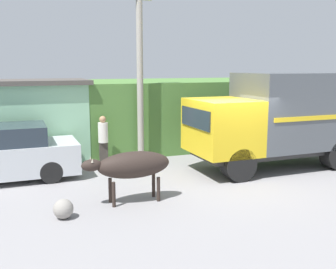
{
  "coord_description": "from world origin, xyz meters",
  "views": [
    {
      "loc": [
        -6.1,
        -9.98,
        3.41
      ],
      "look_at": [
        -2.16,
        0.04,
        1.54
      ],
      "focal_mm": 42.0,
      "sensor_mm": 36.0,
      "label": 1
    }
  ],
  "objects": [
    {
      "name": "utility_pole",
      "position": [
        -1.92,
        3.37,
        3.35
      ],
      "size": [
        0.9,
        0.23,
        6.48
      ],
      "color": "#9E998E",
      "rests_on": "ground_plane"
    },
    {
      "name": "pedestrian_on_hill",
      "position": [
        -3.3,
        3.31,
        0.95
      ],
      "size": [
        0.36,
        0.36,
        1.73
      ],
      "rotation": [
        0.0,
        0.0,
        3.07
      ],
      "color": "#38332D",
      "rests_on": "ground_plane"
    },
    {
      "name": "cargo_truck",
      "position": [
        2.3,
        0.8,
        1.74
      ],
      "size": [
        6.1,
        2.34,
        3.2
      ],
      "rotation": [
        0.0,
        0.0,
        0.02
      ],
      "color": "#2D2D2D",
      "rests_on": "ground_plane"
    },
    {
      "name": "ground_plane",
      "position": [
        0.0,
        0.0,
        0.0
      ],
      "size": [
        60.0,
        60.0,
        0.0
      ],
      "primitive_type": "plane",
      "color": "gray"
    },
    {
      "name": "brown_cow",
      "position": [
        -3.44,
        -0.74,
        0.96
      ],
      "size": [
        2.26,
        0.68,
        1.31
      ],
      "rotation": [
        0.0,
        0.0,
        -0.24
      ],
      "color": "#2D231E",
      "rests_on": "ground_plane"
    },
    {
      "name": "building_backdrop",
      "position": [
        -6.6,
        4.89,
        1.48
      ],
      "size": [
        6.16,
        2.7,
        2.94
      ],
      "color": "#8CC69E",
      "rests_on": "ground_plane"
    },
    {
      "name": "roadside_rock",
      "position": [
        -5.21,
        -1.24,
        0.23
      ],
      "size": [
        0.46,
        0.46,
        0.46
      ],
      "color": "gray",
      "rests_on": "ground_plane"
    },
    {
      "name": "hillside_embankment",
      "position": [
        0.0,
        6.51,
        1.4
      ],
      "size": [
        32.0,
        5.61,
        2.8
      ],
      "color": "#4C7A38",
      "rests_on": "ground_plane"
    }
  ]
}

